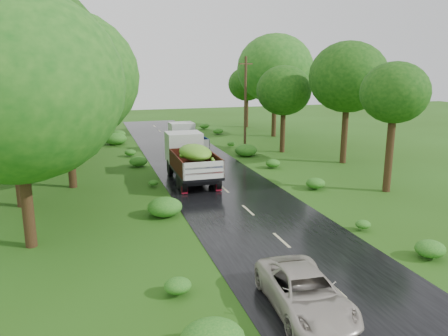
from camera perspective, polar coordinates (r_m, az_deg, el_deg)
name	(u,v)px	position (r m, az deg, el deg)	size (l,w,h in m)	color
ground	(332,286)	(15.27, 13.96, -14.76)	(120.00, 120.00, 0.00)	#244B10
road	(272,232)	(19.29, 6.28, -8.27)	(6.50, 80.00, 0.02)	black
road_lines	(263,224)	(20.15, 5.15, -7.26)	(0.12, 69.60, 0.00)	#BFB78C
truck_near	(190,156)	(27.20, -4.44, 1.56)	(2.40, 6.57, 2.75)	black
truck_far	(187,138)	(35.20, -4.91, 3.91)	(2.14, 5.73, 2.39)	black
car	(305,292)	(13.47, 10.50, -15.65)	(1.97, 4.27, 1.19)	#B9AFA4
utility_pole	(245,104)	(35.47, 2.80, 8.30)	(1.30, 0.57, 7.74)	#382616
trees_left	(40,69)	(31.87, -22.92, 11.78)	(7.17, 33.65, 10.00)	black
trees_right	(294,79)	(38.83, 9.10, 11.35)	(6.01, 30.13, 8.46)	black
shrubs	(215,175)	(27.28, -1.19, -0.97)	(11.90, 44.00, 0.70)	#165E19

